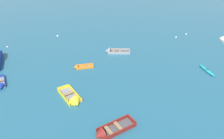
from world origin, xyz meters
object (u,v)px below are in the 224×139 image
mooring_buoy_outer_edge (58,36)px  mooring_buoy_between_boats_right (186,34)px  rowboat_yellow_far_right (74,100)px  mooring_buoy_far_field (7,47)px  rowboat_maroon_cluster_inner (107,132)px  mooring_buoy_central (176,37)px  rowboat_deep_blue_outer_right (0,85)px  kayak_turquoise_far_left (207,70)px  rowboat_white_back_row_right (224,40)px  rowboat_grey_midfield_right (112,51)px  rowboat_orange_near_right (80,67)px

mooring_buoy_outer_edge → mooring_buoy_between_boats_right: 26.37m
rowboat_yellow_far_right → mooring_buoy_far_field: 21.25m
rowboat_maroon_cluster_inner → mooring_buoy_central: rowboat_maroon_cluster_inner is taller
rowboat_yellow_far_right → mooring_buoy_between_boats_right: rowboat_yellow_far_right is taller
rowboat_maroon_cluster_inner → mooring_buoy_between_boats_right: bearing=72.4°
rowboat_deep_blue_outer_right → mooring_buoy_outer_edge: bearing=93.0°
mooring_buoy_far_field → rowboat_yellow_far_right: bearing=-34.7°
mooring_buoy_outer_edge → mooring_buoy_far_field: bearing=-131.5°
kayak_turquoise_far_left → mooring_buoy_far_field: (-33.37, 1.42, -0.16)m
kayak_turquoise_far_left → mooring_buoy_far_field: bearing=177.6°
rowboat_yellow_far_right → rowboat_white_back_row_right: bearing=48.4°
rowboat_deep_blue_outer_right → mooring_buoy_outer_edge: (-0.98, 18.45, -0.16)m
rowboat_yellow_far_right → mooring_buoy_far_field: size_ratio=13.87×
rowboat_maroon_cluster_inner → rowboat_grey_midfield_right: size_ratio=0.90×
rowboat_maroon_cluster_inner → rowboat_grey_midfield_right: rowboat_grey_midfield_right is taller
rowboat_yellow_far_right → rowboat_orange_near_right: bearing=105.2°
kayak_turquoise_far_left → mooring_buoy_central: 13.47m
kayak_turquoise_far_left → rowboat_maroon_cluster_inner: (-11.06, -14.57, 0.05)m
rowboat_deep_blue_outer_right → rowboat_maroon_cluster_inner: 15.72m
rowboat_yellow_far_right → rowboat_grey_midfield_right: bearing=84.6°
kayak_turquoise_far_left → mooring_buoy_central: (-3.71, 12.95, -0.16)m
rowboat_white_back_row_right → rowboat_yellow_far_right: 31.64m
rowboat_deep_blue_outer_right → rowboat_white_back_row_right: 38.65m
rowboat_white_back_row_right → rowboat_grey_midfield_right: size_ratio=1.00×
rowboat_white_back_row_right → mooring_buoy_central: bearing=-179.8°
rowboat_grey_midfield_right → mooring_buoy_far_field: size_ratio=15.05×
rowboat_orange_near_right → rowboat_maroon_cluster_inner: 13.44m
mooring_buoy_between_boats_right → kayak_turquoise_far_left: bearing=-84.2°
rowboat_white_back_row_right → mooring_buoy_between_boats_right: bearing=160.1°
rowboat_deep_blue_outer_right → rowboat_yellow_far_right: size_ratio=0.83×
rowboat_white_back_row_right → mooring_buoy_far_field: rowboat_white_back_row_right is taller
rowboat_orange_near_right → kayak_turquoise_far_left: 18.24m
rowboat_deep_blue_outer_right → kayak_turquoise_far_left: size_ratio=0.98×
mooring_buoy_central → mooring_buoy_far_field: bearing=-158.8°
rowboat_maroon_cluster_inner → mooring_buoy_outer_edge: rowboat_maroon_cluster_inner is taller
rowboat_orange_near_right → rowboat_white_back_row_right: bearing=34.8°
rowboat_white_back_row_right → mooring_buoy_outer_edge: (-32.14, -4.41, -0.19)m
rowboat_grey_midfield_right → rowboat_deep_blue_outer_right: bearing=-131.1°
rowboat_maroon_cluster_inner → mooring_buoy_far_field: bearing=144.4°
kayak_turquoise_far_left → rowboat_grey_midfield_right: bearing=167.4°
rowboat_orange_near_right → mooring_buoy_central: size_ratio=8.89×
rowboat_orange_near_right → rowboat_grey_midfield_right: size_ratio=0.68×
rowboat_grey_midfield_right → rowboat_yellow_far_right: rowboat_yellow_far_right is taller
rowboat_grey_midfield_right → rowboat_orange_near_right: bearing=-118.3°
kayak_turquoise_far_left → mooring_buoy_central: size_ratio=10.19×
rowboat_orange_near_right → rowboat_yellow_far_right: rowboat_yellow_far_right is taller
mooring_buoy_outer_edge → mooring_buoy_between_boats_right: size_ratio=1.21×
rowboat_grey_midfield_right → mooring_buoy_central: 14.57m
kayak_turquoise_far_left → rowboat_grey_midfield_right: 14.94m
rowboat_maroon_cluster_inner → kayak_turquoise_far_left: bearing=52.8°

